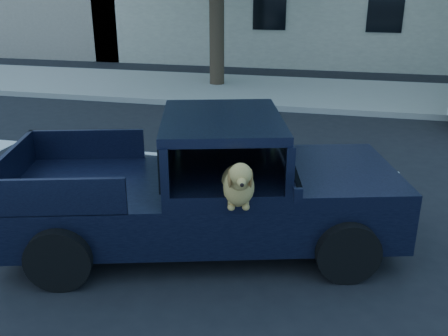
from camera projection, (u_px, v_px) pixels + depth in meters
The scene contains 3 objects.
ground at pixel (355, 274), 5.76m from camera, with size 120.00×120.00×0.00m, color black.
far_sidewalk at pixel (351, 95), 14.10m from camera, with size 60.00×4.00×0.15m, color gray.
pickup_truck at pixel (198, 203), 6.22m from camera, with size 5.00×3.05×1.68m.
Camera 1 is at (-0.36, -5.15, 3.21)m, focal length 40.00 mm.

